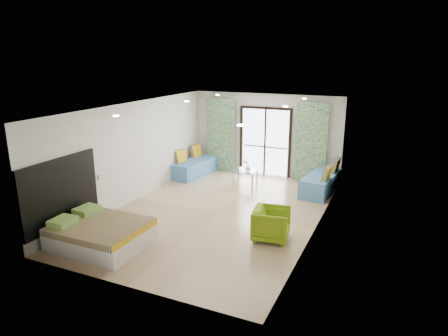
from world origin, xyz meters
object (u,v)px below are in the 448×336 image
at_px(daybed_right, 322,182).
at_px(armchair, 271,223).
at_px(coffee_table, 245,172).
at_px(daybed_left, 194,167).
at_px(bed, 100,234).

height_order(daybed_right, armchair, daybed_right).
bearing_deg(daybed_right, coffee_table, -167.98).
distance_m(daybed_left, daybed_right, 4.23).
relative_size(bed, daybed_left, 0.95).
bearing_deg(armchair, daybed_left, 38.11).
bearing_deg(bed, daybed_left, 96.79).
xyz_separation_m(bed, armchair, (3.20, 1.77, 0.12)).
height_order(bed, armchair, armchair).
bearing_deg(daybed_left, daybed_right, 6.99).
bearing_deg(daybed_right, bed, -117.86).
xyz_separation_m(daybed_left, daybed_right, (4.23, -0.00, 0.01)).
bearing_deg(bed, coffee_table, 75.90).
relative_size(daybed_left, coffee_table, 2.45).
xyz_separation_m(coffee_table, armchair, (1.91, -3.36, -0.01)).
height_order(bed, daybed_right, daybed_right).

